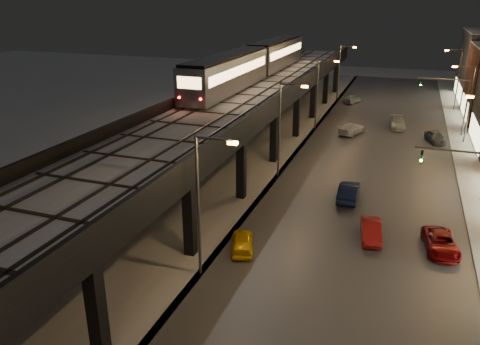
% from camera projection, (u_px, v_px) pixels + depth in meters
% --- Properties ---
extents(road_surface, '(17.00, 120.00, 0.06)m').
position_uv_depth(road_surface, '(369.00, 172.00, 45.92)').
color(road_surface, '#46474D').
rests_on(road_surface, ground).
extents(under_viaduct_pavement, '(11.00, 120.00, 0.06)m').
position_uv_depth(under_viaduct_pavement, '(240.00, 157.00, 50.21)').
color(under_viaduct_pavement, '#9FA1A8').
rests_on(under_viaduct_pavement, ground).
extents(elevated_viaduct, '(9.00, 100.00, 6.30)m').
position_uv_depth(elevated_viaduct, '(229.00, 113.00, 45.46)').
color(elevated_viaduct, black).
rests_on(elevated_viaduct, ground).
extents(viaduct_trackbed, '(8.40, 100.00, 0.32)m').
position_uv_depth(viaduct_trackbed, '(229.00, 105.00, 45.30)').
color(viaduct_trackbed, '#B2B7C1').
rests_on(viaduct_trackbed, elevated_viaduct).
extents(viaduct_parapet_streetside, '(0.30, 100.00, 1.10)m').
position_uv_depth(viaduct_parapet_streetside, '(273.00, 103.00, 43.78)').
color(viaduct_parapet_streetside, black).
rests_on(viaduct_parapet_streetside, elevated_viaduct).
extents(viaduct_parapet_far, '(0.30, 100.00, 1.10)m').
position_uv_depth(viaduct_parapet_far, '(189.00, 97.00, 46.54)').
color(viaduct_parapet_far, black).
rests_on(viaduct_parapet_far, elevated_viaduct).
extents(streetlight_left_1, '(2.57, 0.28, 9.00)m').
position_uv_depth(streetlight_left_1, '(202.00, 198.00, 27.24)').
color(streetlight_left_1, '#38383A').
rests_on(streetlight_left_1, ground).
extents(streetlight_left_2, '(2.57, 0.28, 9.00)m').
position_uv_depth(streetlight_left_2, '(282.00, 124.00, 43.08)').
color(streetlight_left_2, '#38383A').
rests_on(streetlight_left_2, ground).
extents(streetlight_left_3, '(2.57, 0.28, 9.00)m').
position_uv_depth(streetlight_left_3, '(319.00, 89.00, 58.92)').
color(streetlight_left_3, '#38383A').
rests_on(streetlight_left_3, ground).
extents(streetlight_right_3, '(2.56, 0.28, 9.00)m').
position_uv_depth(streetlight_right_3, '(468.00, 99.00, 53.48)').
color(streetlight_right_3, '#38383A').
rests_on(streetlight_right_3, ground).
extents(streetlight_left_4, '(2.57, 0.28, 9.00)m').
position_uv_depth(streetlight_left_4, '(341.00, 70.00, 74.76)').
color(streetlight_left_4, '#38383A').
rests_on(streetlight_left_4, ground).
extents(streetlight_right_4, '(2.56, 0.28, 9.00)m').
position_uv_depth(streetlight_right_4, '(457.00, 75.00, 69.32)').
color(streetlight_right_4, '#38383A').
rests_on(streetlight_right_4, ground).
extents(traffic_light_rig_b, '(6.10, 0.34, 7.00)m').
position_uv_depth(traffic_light_rig_b, '(457.00, 100.00, 56.66)').
color(traffic_light_rig_b, '#38383A').
rests_on(traffic_light_rig_b, ground).
extents(subway_train, '(3.20, 38.82, 3.83)m').
position_uv_depth(subway_train, '(256.00, 61.00, 59.20)').
color(subway_train, gray).
rests_on(subway_train, viaduct_trackbed).
extents(car_taxi, '(2.51, 3.89, 1.23)m').
position_uv_depth(car_taxi, '(242.00, 242.00, 31.68)').
color(car_taxi, gold).
rests_on(car_taxi, ground).
extents(car_near_white, '(1.69, 4.52, 1.48)m').
position_uv_depth(car_near_white, '(349.00, 192.00, 39.51)').
color(car_near_white, '#10193A').
rests_on(car_near_white, ground).
extents(car_mid_dark, '(3.38, 5.04, 1.36)m').
position_uv_depth(car_mid_dark, '(351.00, 129.00, 58.52)').
color(car_mid_dark, silver).
rests_on(car_mid_dark, ground).
extents(car_far_white, '(2.77, 4.23, 1.34)m').
position_uv_depth(car_far_white, '(352.00, 99.00, 75.56)').
color(car_far_white, '#949BA7').
rests_on(car_far_white, ground).
extents(car_onc_silver, '(1.85, 3.96, 1.26)m').
position_uv_depth(car_onc_silver, '(371.00, 231.00, 33.14)').
color(car_onc_silver, maroon).
rests_on(car_onc_silver, ground).
extents(car_onc_dark, '(2.62, 4.62, 1.22)m').
position_uv_depth(car_onc_dark, '(441.00, 244.00, 31.53)').
color(car_onc_dark, maroon).
rests_on(car_onc_dark, ground).
extents(car_onc_white, '(2.33, 4.76, 1.33)m').
position_uv_depth(car_onc_white, '(398.00, 124.00, 61.03)').
color(car_onc_white, silver).
rests_on(car_onc_white, ground).
extents(car_onc_red, '(2.76, 4.26, 1.35)m').
position_uv_depth(car_onc_red, '(435.00, 137.00, 55.07)').
color(car_onc_red, '#464B53').
rests_on(car_onc_red, ground).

